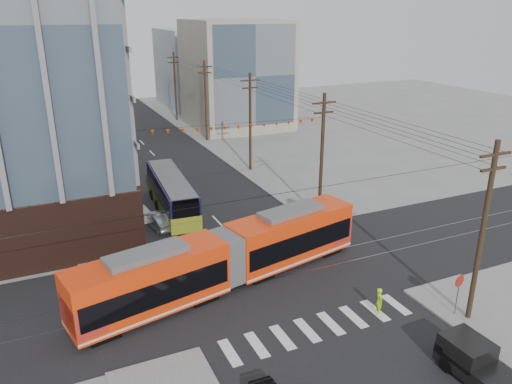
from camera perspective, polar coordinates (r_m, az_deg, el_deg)
ground at (r=32.46m, az=4.41°, el=-12.33°), size 160.00×160.00×0.00m
bg_bldg_ne_near at (r=78.22m, az=-2.23°, el=13.26°), size 14.00×14.00×16.00m
bg_bldg_nw_far at (r=96.09m, az=-25.55°, el=13.88°), size 16.00×18.00×20.00m
bg_bldg_ne_far at (r=97.63m, az=-5.73°, el=13.97°), size 16.00×16.00×14.00m
utility_pole_near at (r=30.75m, az=24.40°, el=-4.55°), size 0.30×0.30×11.00m
utility_pole_far at (r=83.65m, az=-9.22°, el=11.75°), size 0.30×0.30×11.00m
streetcar at (r=33.19m, az=-3.42°, el=-7.53°), size 20.95×7.25×4.01m
city_bus at (r=45.88m, az=-9.61°, el=-0.15°), size 3.46×12.09×3.38m
pickup_truck at (r=27.96m, az=25.26°, el=-18.23°), size 2.13×5.50×1.85m
parked_car_silver at (r=42.94m, az=-11.08°, el=-3.15°), size 2.13×4.33×1.37m
parked_car_white at (r=45.22m, az=-13.22°, el=-2.20°), size 2.25×4.39×1.22m
parked_car_grey at (r=51.43m, az=-14.80°, el=0.39°), size 3.40×4.63×1.17m
pedestrian at (r=31.63m, az=13.90°, el=-12.02°), size 0.61×0.74×1.75m
stop_sign at (r=32.59m, az=21.99°, el=-11.08°), size 0.90×0.90×2.62m
jersey_barrier at (r=46.25m, az=5.58°, el=-1.56°), size 2.08×3.61×0.71m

